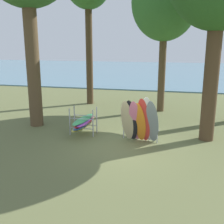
{
  "coord_description": "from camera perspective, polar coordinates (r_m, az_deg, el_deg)",
  "views": [
    {
      "loc": [
        1.96,
        -10.42,
        4.11
      ],
      "look_at": [
        -0.8,
        1.26,
        1.1
      ],
      "focal_mm": 44.46,
      "sensor_mm": 36.0,
      "label": 1
    }
  ],
  "objects": [
    {
      "name": "board_storage_rack",
      "position": [
        12.81,
        -5.87,
        -2.14
      ],
      "size": [
        1.15,
        2.13,
        1.25
      ],
      "color": "#9EA0A5",
      "rests_on": "ground"
    },
    {
      "name": "lake_water",
      "position": [
        42.11,
        10.7,
        8.31
      ],
      "size": [
        80.0,
        36.0,
        0.1
      ],
      "primitive_type": "cube",
      "color": "slate",
      "rests_on": "ground"
    },
    {
      "name": "leaning_board_pile",
      "position": [
        11.55,
        5.73,
        -1.89
      ],
      "size": [
        1.7,
        0.99,
        2.07
      ],
      "color": "#C6B289",
      "rests_on": "ground"
    },
    {
      "name": "tree_far_left_back",
      "position": [
        17.1,
        10.82,
        21.19
      ],
      "size": [
        3.79,
        3.79,
        8.53
      ],
      "color": "brown",
      "rests_on": "ground"
    },
    {
      "name": "ground_plane",
      "position": [
        11.38,
        2.49,
        -7.12
      ],
      "size": [
        80.0,
        80.0,
        0.0
      ],
      "primitive_type": "plane",
      "color": "#60663D"
    }
  ]
}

